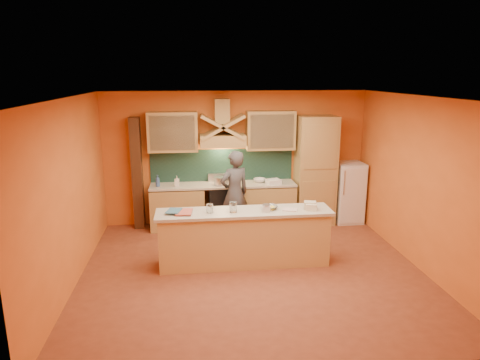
{
  "coord_description": "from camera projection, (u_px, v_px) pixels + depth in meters",
  "views": [
    {
      "loc": [
        -0.95,
        -6.35,
        3.14
      ],
      "look_at": [
        -0.1,
        0.9,
        1.32
      ],
      "focal_mm": 32.0,
      "sensor_mm": 36.0,
      "label": 1
    }
  ],
  "objects": [
    {
      "name": "soap_bottle_a",
      "position": [
        177.0,
        181.0,
        8.64
      ],
      "size": [
        0.1,
        0.1,
        0.21
      ],
      "primitive_type": "imported",
      "rotation": [
        0.0,
        0.0,
        0.01
      ],
      "color": "silver",
      "rests_on": "counter_top"
    },
    {
      "name": "base_cabinet_right",
      "position": [
        268.0,
        205.0,
        9.07
      ],
      "size": [
        1.1,
        0.6,
        0.86
      ],
      "primitive_type": "cube",
      "color": "tan",
      "rests_on": "floor"
    },
    {
      "name": "counter_top",
      "position": [
        223.0,
        185.0,
        8.85
      ],
      "size": [
        3.0,
        0.62,
        0.04
      ],
      "primitive_type": "cube",
      "color": "#C0B6A2",
      "rests_on": "base_cabinet_left"
    },
    {
      "name": "upper_cabinet_left",
      "position": [
        173.0,
        132.0,
        8.59
      ],
      "size": [
        1.0,
        0.35,
        0.8
      ],
      "primitive_type": "cube",
      "color": "tan",
      "rests_on": "wall_back"
    },
    {
      "name": "wall_back",
      "position": [
        236.0,
        158.0,
        9.05
      ],
      "size": [
        5.5,
        0.02,
        2.8
      ],
      "primitive_type": "cube",
      "color": "orange",
      "rests_on": "floor"
    },
    {
      "name": "fridge",
      "position": [
        348.0,
        192.0,
        9.22
      ],
      "size": [
        0.58,
        0.6,
        1.3
      ],
      "primitive_type": "cube",
      "color": "white",
      "rests_on": "floor"
    },
    {
      "name": "grocery_bag_a",
      "position": [
        310.0,
        205.0,
        7.11
      ],
      "size": [
        0.23,
        0.2,
        0.13
      ],
      "primitive_type": "cube",
      "rotation": [
        0.0,
        0.0,
        -0.24
      ],
      "color": "beige",
      "rests_on": "island_top"
    },
    {
      "name": "pantry_column",
      "position": [
        315.0,
        171.0,
        9.01
      ],
      "size": [
        0.8,
        0.6,
        2.3
      ],
      "primitive_type": "cube",
      "color": "tan",
      "rests_on": "floor"
    },
    {
      "name": "wall_right",
      "position": [
        420.0,
        184.0,
        6.95
      ],
      "size": [
        0.02,
        5.0,
        2.8
      ],
      "primitive_type": "cube",
      "color": "orange",
      "rests_on": "floor"
    },
    {
      "name": "dish_rack",
      "position": [
        273.0,
        182.0,
        8.82
      ],
      "size": [
        0.33,
        0.29,
        0.1
      ],
      "primitive_type": "cube",
      "rotation": [
        0.0,
        0.0,
        0.29
      ],
      "color": "white",
      "rests_on": "counter_top"
    },
    {
      "name": "jar_small",
      "position": [
        210.0,
        208.0,
        6.91
      ],
      "size": [
        0.11,
        0.11,
        0.15
      ],
      "primitive_type": "cylinder",
      "rotation": [
        0.0,
        0.0,
        -0.01
      ],
      "color": "silver",
      "rests_on": "island_top"
    },
    {
      "name": "pot_small",
      "position": [
        226.0,
        182.0,
        8.85
      ],
      "size": [
        0.25,
        0.25,
        0.13
      ],
      "primitive_type": "cylinder",
      "rotation": [
        0.0,
        0.0,
        0.26
      ],
      "color": "#ADADB3",
      "rests_on": "stove"
    },
    {
      "name": "book_lower",
      "position": [
        176.0,
        212.0,
        6.91
      ],
      "size": [
        0.29,
        0.37,
        0.03
      ],
      "primitive_type": "imported",
      "rotation": [
        0.0,
        0.0,
        -0.11
      ],
      "color": "#BB5342",
      "rests_on": "island_top"
    },
    {
      "name": "cloth",
      "position": [
        290.0,
        210.0,
        7.07
      ],
      "size": [
        0.28,
        0.25,
        0.02
      ],
      "primitive_type": "cube",
      "rotation": [
        0.0,
        0.0,
        -0.33
      ],
      "color": "beige",
      "rests_on": "island_top"
    },
    {
      "name": "kitchen_scale",
      "position": [
        266.0,
        208.0,
        6.98
      ],
      "size": [
        0.15,
        0.15,
        0.11
      ],
      "primitive_type": "cube",
      "rotation": [
        0.0,
        0.0,
        -0.15
      ],
      "color": "silver",
      "rests_on": "island_top"
    },
    {
      "name": "ceiling",
      "position": [
        254.0,
        97.0,
        6.31
      ],
      "size": [
        5.5,
        5.0,
        0.01
      ],
      "primitive_type": "cube",
      "color": "white",
      "rests_on": "wall_back"
    },
    {
      "name": "bowl_back",
      "position": [
        259.0,
        180.0,
        8.97
      ],
      "size": [
        0.33,
        0.33,
        0.08
      ],
      "primitive_type": "imported",
      "rotation": [
        0.0,
        0.0,
        -0.37
      ],
      "color": "silver",
      "rests_on": "counter_top"
    },
    {
      "name": "mixing_bowl",
      "position": [
        270.0,
        207.0,
        7.12
      ],
      "size": [
        0.28,
        0.28,
        0.06
      ],
      "primitive_type": "imported",
      "rotation": [
        0.0,
        0.0,
        0.14
      ],
      "color": "white",
      "rests_on": "island_top"
    },
    {
      "name": "grocery_bag_b",
      "position": [
        311.0,
        207.0,
        7.05
      ],
      "size": [
        0.2,
        0.17,
        0.11
      ],
      "primitive_type": "cube",
      "rotation": [
        0.0,
        0.0,
        -0.22
      ],
      "color": "beige",
      "rests_on": "island_top"
    },
    {
      "name": "backsplash",
      "position": [
        222.0,
        165.0,
        9.04
      ],
      "size": [
        3.0,
        0.03,
        0.7
      ],
      "primitive_type": "cube",
      "color": "#17332C",
      "rests_on": "wall_back"
    },
    {
      "name": "island_body",
      "position": [
        244.0,
        239.0,
        7.16
      ],
      "size": [
        2.8,
        0.55,
        0.88
      ],
      "primitive_type": "cube",
      "color": "#D9B66F",
      "rests_on": "floor"
    },
    {
      "name": "island_top",
      "position": [
        244.0,
        212.0,
        7.04
      ],
      "size": [
        2.9,
        0.62,
        0.05
      ],
      "primitive_type": "cube",
      "color": "#C0B6A2",
      "rests_on": "island_body"
    },
    {
      "name": "wall_front",
      "position": [
        290.0,
        254.0,
        4.24
      ],
      "size": [
        5.5,
        0.02,
        2.8
      ],
      "primitive_type": "cube",
      "color": "orange",
      "rests_on": "floor"
    },
    {
      "name": "person",
      "position": [
        235.0,
        193.0,
        8.4
      ],
      "size": [
        0.73,
        0.62,
        1.7
      ],
      "primitive_type": "imported",
      "rotation": [
        0.0,
        0.0,
        3.56
      ],
      "color": "#4C4C51",
      "rests_on": "floor"
    },
    {
      "name": "range_hood",
      "position": [
        223.0,
        140.0,
        8.68
      ],
      "size": [
        0.92,
        0.5,
        0.24
      ],
      "primitive_type": "cube",
      "color": "tan",
      "rests_on": "wall_back"
    },
    {
      "name": "hood_chimney",
      "position": [
        222.0,
        111.0,
        8.63
      ],
      "size": [
        0.3,
        0.3,
        0.5
      ],
      "primitive_type": "cube",
      "color": "tan",
      "rests_on": "wall_back"
    },
    {
      "name": "upper_cabinet_right",
      "position": [
        271.0,
        130.0,
        8.82
      ],
      "size": [
        1.0,
        0.35,
        0.8
      ],
      "primitive_type": "cube",
      "color": "tan",
      "rests_on": "wall_back"
    },
    {
      "name": "floor",
      "position": [
        252.0,
        271.0,
        6.99
      ],
      "size": [
        5.5,
        5.0,
        0.01
      ],
      "primitive_type": "cube",
      "color": "brown",
      "rests_on": "ground"
    },
    {
      "name": "pot_large",
      "position": [
        220.0,
        182.0,
        8.77
      ],
      "size": [
        0.32,
        0.32,
        0.17
      ],
      "primitive_type": "cylinder",
      "rotation": [
        0.0,
        0.0,
        -0.4
      ],
      "color": "silver",
      "rests_on": "stove"
    },
    {
      "name": "book_upper",
      "position": [
        167.0,
        211.0,
        6.93
      ],
      "size": [
        0.28,
        0.34,
        0.02
      ],
      "primitive_type": "imported",
      "rotation": [
        0.0,
        0.0,
        -0.26
      ],
      "color": "#39647E",
      "rests_on": "island_top"
    },
    {
      "name": "wall_left",
      "position": [
        70.0,
        194.0,
        6.34
      ],
      "size": [
        0.02,
        5.0,
        2.8
      ],
      "primitive_type": "cube",
      "color": "orange",
      "rests_on": "floor"
    },
    {
      "name": "trim_column_left",
      "position": [
        137.0,
        174.0,
        8.74
      ],
      "size": [
        0.2,
        0.3,
        2.3
      ],
      "primitive_type": "cube",
      "color": "#472816",
      "rests_on": "floor"
    },
    {
      "name": "base_cabinet_left",
      "position": [
        178.0,
        208.0,
        8.86
      ],
      "size": [
        1.1,
        0.6,
        0.86
      ],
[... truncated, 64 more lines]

